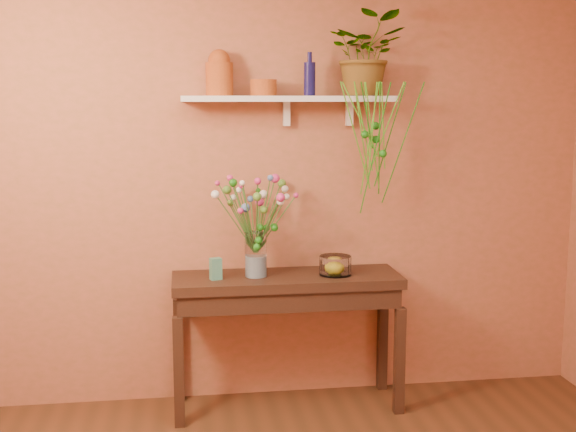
# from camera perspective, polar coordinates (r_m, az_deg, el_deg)

# --- Properties ---
(room) EXTENTS (4.04, 4.04, 2.70)m
(room) POSITION_cam_1_polar(r_m,az_deg,el_deg) (2.73, 4.62, -2.99)
(room) COLOR #502C18
(room) RESTS_ON ground
(sideboard) EXTENTS (1.40, 0.45, 0.85)m
(sideboard) POSITION_cam_1_polar(r_m,az_deg,el_deg) (4.56, -0.09, -6.12)
(sideboard) COLOR #382116
(sideboard) RESTS_ON ground
(wall_shelf) EXTENTS (1.30, 0.24, 0.19)m
(wall_shelf) POSITION_cam_1_polar(r_m,az_deg,el_deg) (4.53, 0.18, 9.01)
(wall_shelf) COLOR white
(wall_shelf) RESTS_ON room
(terracotta_jug) EXTENTS (0.20, 0.20, 0.27)m
(terracotta_jug) POSITION_cam_1_polar(r_m,az_deg,el_deg) (4.50, -5.34, 10.93)
(terracotta_jug) COLOR #A7481C
(terracotta_jug) RESTS_ON wall_shelf
(terracotta_pot) EXTENTS (0.19, 0.19, 0.10)m
(terracotta_pot) POSITION_cam_1_polar(r_m,az_deg,el_deg) (4.50, -1.91, 9.91)
(terracotta_pot) COLOR #A7481C
(terracotta_pot) RESTS_ON wall_shelf
(blue_bottle) EXTENTS (0.08, 0.08, 0.26)m
(blue_bottle) POSITION_cam_1_polar(r_m,az_deg,el_deg) (4.51, 1.69, 10.63)
(blue_bottle) COLOR #121147
(blue_bottle) RESTS_ON wall_shelf
(spider_plant) EXTENTS (0.52, 0.48, 0.50)m
(spider_plant) POSITION_cam_1_polar(r_m,az_deg,el_deg) (4.61, 6.12, 12.36)
(spider_plant) COLOR #1D6E14
(spider_plant) RESTS_ON wall_shelf
(plant_fronds) EXTENTS (0.51, 0.28, 0.79)m
(plant_fronds) POSITION_cam_1_polar(r_m,az_deg,el_deg) (4.47, 6.73, 6.18)
(plant_fronds) COLOR #1D6E14
(plant_fronds) RESTS_ON wall_shelf
(glass_vase) EXTENTS (0.13, 0.13, 0.27)m
(glass_vase) POSITION_cam_1_polar(r_m,az_deg,el_deg) (4.48, -2.51, -3.25)
(glass_vase) COLOR white
(glass_vase) RESTS_ON sideboard
(bouquet) EXTENTS (0.53, 0.44, 0.48)m
(bouquet) POSITION_cam_1_polar(r_m,az_deg,el_deg) (4.41, -2.30, 1.00)
(bouquet) COLOR #386B28
(bouquet) RESTS_ON glass_vase
(glass_bowl) EXTENTS (0.20, 0.20, 0.12)m
(glass_bowl) POSITION_cam_1_polar(r_m,az_deg,el_deg) (4.54, 3.68, -3.90)
(glass_bowl) COLOR white
(glass_bowl) RESTS_ON sideboard
(lemon) EXTENTS (0.08, 0.08, 0.08)m
(lemon) POSITION_cam_1_polar(r_m,az_deg,el_deg) (4.54, 3.64, -3.99)
(lemon) COLOR yellow
(lemon) RESTS_ON glass_bowl
(carton) EXTENTS (0.08, 0.07, 0.13)m
(carton) POSITION_cam_1_polar(r_m,az_deg,el_deg) (4.43, -5.62, -4.10)
(carton) COLOR teal
(carton) RESTS_ON sideboard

